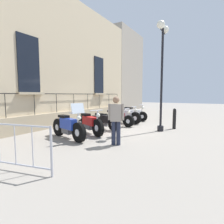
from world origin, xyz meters
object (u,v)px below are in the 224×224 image
motorcycle_black (104,121)px  crowd_barrier (7,145)px  motorcycle_red (89,124)px  motorcycle_maroon (117,118)px  lamppost (162,59)px  motorcycle_blue (68,127)px  pedestrian_standing (116,118)px  motorcycle_silver (125,116)px  bollard (174,119)px  motorcycle_white (133,114)px

motorcycle_black → crowd_barrier: crowd_barrier is taller
motorcycle_red → motorcycle_black: 1.19m
motorcycle_maroon → lamppost: bearing=-5.0°
motorcycle_black → motorcycle_blue: bearing=-92.1°
motorcycle_blue → lamppost: lamppost is taller
motorcycle_blue → crowd_barrier: motorcycle_blue is taller
pedestrian_standing → motorcycle_red: bearing=153.4°
motorcycle_red → lamppost: bearing=40.9°
motorcycle_maroon → motorcycle_silver: 1.03m
bollard → pedestrian_standing: (-1.07, -3.90, 0.40)m
motorcycle_maroon → motorcycle_white: bearing=89.9°
crowd_barrier → motorcycle_maroon: bearing=96.1°
motorcycle_red → motorcycle_silver: (-0.00, 3.37, 0.01)m
motorcycle_blue → motorcycle_maroon: motorcycle_blue is taller
motorcycle_white → bollard: bearing=-28.1°
crowd_barrier → pedestrian_standing: pedestrian_standing is taller
lamppost → motorcycle_blue: bearing=-128.6°
motorcycle_black → motorcycle_white: bearing=88.6°
motorcycle_red → bollard: motorcycle_red is taller
motorcycle_black → motorcycle_maroon: motorcycle_black is taller
motorcycle_silver → pedestrian_standing: 4.66m
motorcycle_red → lamppost: 4.29m
motorcycle_maroon → bollard: bollard is taller
motorcycle_maroon → lamppost: 3.76m
lamppost → bollard: bearing=63.7°
motorcycle_white → pedestrian_standing: 5.73m
motorcycle_silver → motorcycle_white: (0.03, 1.15, -0.02)m
motorcycle_red → motorcycle_maroon: bearing=89.4°
motorcycle_red → motorcycle_silver: motorcycle_red is taller
lamppost → motorcycle_maroon: bearing=175.0°
motorcycle_blue → motorcycle_black: 2.30m
motorcycle_maroon → crowd_barrier: crowd_barrier is taller
motorcycle_silver → crowd_barrier: crowd_barrier is taller
motorcycle_blue → bollard: (3.02, 4.11, 0.04)m
motorcycle_black → motorcycle_red: bearing=-87.4°
motorcycle_white → pedestrian_standing: bearing=-71.9°
motorcycle_maroon → motorcycle_blue: bearing=-92.7°
motorcycle_red → bollard: bearing=46.1°
motorcycle_silver → motorcycle_blue: bearing=-91.7°
lamppost → pedestrian_standing: bearing=-102.0°
motorcycle_white → lamppost: (2.42, -2.39, 2.83)m
motorcycle_silver → lamppost: bearing=-27.0°
motorcycle_blue → motorcycle_red: bearing=83.0°
motorcycle_black → lamppost: 3.91m
motorcycle_maroon → bollard: (2.86, 0.66, 0.11)m
lamppost → bollard: 2.92m
motorcycle_black → motorcycle_silver: motorcycle_silver is taller
motorcycle_black → motorcycle_maroon: (0.08, 1.15, -0.01)m
motorcycle_black → motorcycle_silver: (0.05, 2.18, 0.05)m
motorcycle_maroon → motorcycle_white: size_ratio=1.10×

